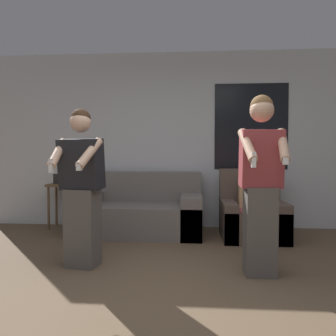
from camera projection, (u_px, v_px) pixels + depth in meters
name	position (u px, v px, depth m)	size (l,w,h in m)	color
ground_plane	(159.00, 315.00, 2.29)	(14.00, 14.00, 0.00)	brown
wall_back	(178.00, 140.00, 5.09)	(6.00, 0.07, 2.70)	silver
couch	(141.00, 212.00, 4.69)	(1.74, 0.92, 0.86)	slate
armchair	(252.00, 215.00, 4.44)	(0.83, 0.82, 0.92)	brown
side_table	(64.00, 192.00, 5.02)	(0.47, 0.36, 0.83)	brown
person_left	(82.00, 188.00, 3.26)	(0.47, 0.52, 1.58)	#56514C
person_right	(261.00, 183.00, 3.02)	(0.44, 0.47, 1.67)	#56514C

